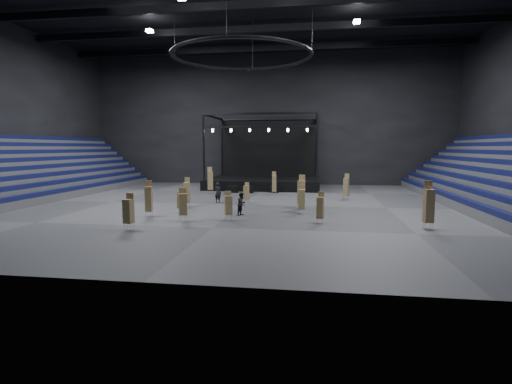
# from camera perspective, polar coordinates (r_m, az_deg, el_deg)

# --- Properties ---
(floor) EXTENTS (50.00, 50.00, 0.00)m
(floor) POSITION_cam_1_polar(r_m,az_deg,el_deg) (35.93, -1.97, -1.83)
(floor) COLOR #4A494C
(floor) RESTS_ON ground
(wall_back) EXTENTS (50.00, 0.20, 18.00)m
(wall_back) POSITION_cam_1_polar(r_m,az_deg,el_deg) (56.48, 1.90, 10.31)
(wall_back) COLOR black
(wall_back) RESTS_ON ground
(wall_front) EXTENTS (50.00, 0.20, 18.00)m
(wall_front) POSITION_cam_1_polar(r_m,az_deg,el_deg) (15.86, -16.82, 20.23)
(wall_front) COLOR black
(wall_front) RESTS_ON ground
(bleachers_left) EXTENTS (7.20, 40.00, 6.40)m
(bleachers_left) POSITION_cam_1_polar(r_m,az_deg,el_deg) (45.79, -31.50, 1.19)
(bleachers_left) COLOR #505053
(bleachers_left) RESTS_ON floor
(stage) EXTENTS (14.00, 10.00, 9.20)m
(stage) POSITION_cam_1_polar(r_m,az_deg,el_deg) (51.74, 1.27, 2.31)
(stage) COLOR black
(stage) RESTS_ON floor
(truss_ring) EXTENTS (12.30, 12.30, 5.15)m
(truss_ring) POSITION_cam_1_polar(r_m,az_deg,el_deg) (36.42, -2.05, 18.86)
(truss_ring) COLOR black
(truss_ring) RESTS_ON ceiling
(roof_girders) EXTENTS (49.00, 30.35, 0.70)m
(roof_girders) POSITION_cam_1_polar(r_m,az_deg,el_deg) (37.55, -2.08, 25.13)
(roof_girders) COLOR black
(roof_girders) RESTS_ON ceiling
(flight_case_left) EXTENTS (1.20, 0.66, 0.78)m
(flight_case_left) POSITION_cam_1_polar(r_m,az_deg,el_deg) (45.56, -3.32, 0.40)
(flight_case_left) COLOR black
(flight_case_left) RESTS_ON floor
(flight_case_mid) EXTENTS (1.23, 0.74, 0.78)m
(flight_case_mid) POSITION_cam_1_polar(r_m,az_deg,el_deg) (45.03, -1.10, 0.34)
(flight_case_mid) COLOR black
(flight_case_mid) RESTS_ON floor
(flight_case_right) EXTENTS (1.19, 0.93, 0.71)m
(flight_case_right) POSITION_cam_1_polar(r_m,az_deg,el_deg) (45.52, 2.56, 0.36)
(flight_case_right) COLOR black
(flight_case_right) RESTS_ON floor
(chair_stack_0) EXTENTS (0.50, 0.50, 2.57)m
(chair_stack_0) POSITION_cam_1_polar(r_m,az_deg,el_deg) (34.89, -9.89, 0.00)
(chair_stack_0) COLOR silver
(chair_stack_0) RESTS_ON floor
(chair_stack_1) EXTENTS (0.52, 0.52, 2.55)m
(chair_stack_1) POSITION_cam_1_polar(r_m,az_deg,el_deg) (43.19, 2.61, 1.29)
(chair_stack_1) COLOR silver
(chair_stack_1) RESTS_ON floor
(chair_stack_2) EXTENTS (0.51, 0.51, 2.26)m
(chair_stack_2) POSITION_cam_1_polar(r_m,az_deg,el_deg) (31.07, 6.53, -0.94)
(chair_stack_2) COLOR silver
(chair_stack_2) RESTS_ON floor
(chair_stack_3) EXTENTS (0.71, 0.71, 2.98)m
(chair_stack_3) POSITION_cam_1_polar(r_m,az_deg,el_deg) (44.65, -6.56, 1.71)
(chair_stack_3) COLOR silver
(chair_stack_3) RESTS_ON floor
(chair_stack_4) EXTENTS (0.59, 0.59, 2.30)m
(chair_stack_4) POSITION_cam_1_polar(r_m,az_deg,el_deg) (26.07, -17.75, -2.55)
(chair_stack_4) COLOR silver
(chair_stack_4) RESTS_ON floor
(chair_stack_5) EXTENTS (0.52, 0.52, 2.16)m
(chair_stack_5) POSITION_cam_1_polar(r_m,az_deg,el_deg) (27.28, 9.16, -2.16)
(chair_stack_5) COLOR silver
(chair_stack_5) RESTS_ON floor
(chair_stack_6) EXTENTS (0.54, 0.54, 1.98)m
(chair_stack_6) POSITION_cam_1_polar(r_m,az_deg,el_deg) (31.92, -10.67, -1.06)
(chair_stack_6) COLOR silver
(chair_stack_6) RESTS_ON floor
(chair_stack_7) EXTENTS (0.52, 0.52, 1.95)m
(chair_stack_7) POSITION_cam_1_polar(r_m,az_deg,el_deg) (36.58, -1.39, -0.04)
(chair_stack_7) COLOR silver
(chair_stack_7) RESTS_ON floor
(chair_stack_8) EXTENTS (0.55, 0.55, 2.71)m
(chair_stack_8) POSITION_cam_1_polar(r_m,az_deg,el_deg) (30.65, -15.08, -0.88)
(chair_stack_8) COLOR silver
(chair_stack_8) RESTS_ON floor
(chair_stack_9) EXTENTS (0.70, 0.70, 2.32)m
(chair_stack_9) POSITION_cam_1_polar(r_m,az_deg,el_deg) (28.25, -10.41, -1.64)
(chair_stack_9) COLOR silver
(chair_stack_9) RESTS_ON floor
(chair_stack_10) EXTENTS (0.61, 0.61, 2.59)m
(chair_stack_10) POSITION_cam_1_polar(r_m,az_deg,el_deg) (40.00, 12.75, 0.77)
(chair_stack_10) COLOR silver
(chair_stack_10) RESTS_ON floor
(chair_stack_11) EXTENTS (0.61, 0.61, 3.08)m
(chair_stack_11) POSITION_cam_1_polar(r_m,az_deg,el_deg) (27.18, 23.44, -1.70)
(chair_stack_11) COLOR silver
(chair_stack_11) RESTS_ON floor
(chair_stack_12) EXTENTS (0.65, 0.65, 2.08)m
(chair_stack_12) POSITION_cam_1_polar(r_m,az_deg,el_deg) (28.17, -3.97, -1.82)
(chair_stack_12) COLOR silver
(chair_stack_12) RESTS_ON floor
(chair_stack_13) EXTENTS (0.64, 0.64, 2.89)m
(chair_stack_13) POSITION_cam_1_polar(r_m,az_deg,el_deg) (33.23, 6.48, 0.03)
(chair_stack_13) COLOR silver
(chair_stack_13) RESTS_ON floor
(man_center) EXTENTS (0.83, 0.71, 1.93)m
(man_center) POSITION_cam_1_polar(r_m,az_deg,el_deg) (37.10, -5.47, -0.09)
(man_center) COLOR black
(man_center) RESTS_ON floor
(crew_member) EXTENTS (0.92, 1.03, 1.75)m
(crew_member) POSITION_cam_1_polar(r_m,az_deg,el_deg) (30.23, -2.03, -1.71)
(crew_member) COLOR black
(crew_member) RESTS_ON floor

